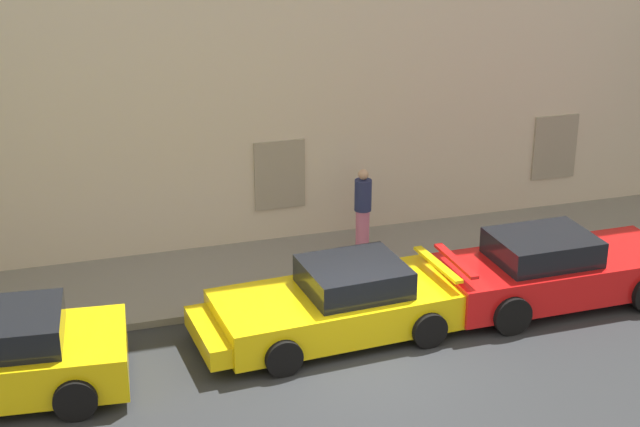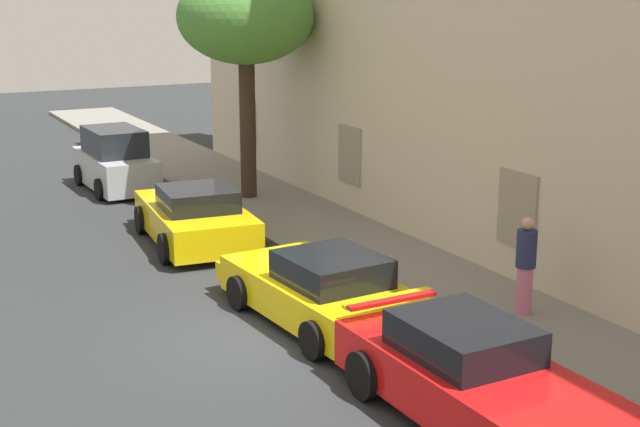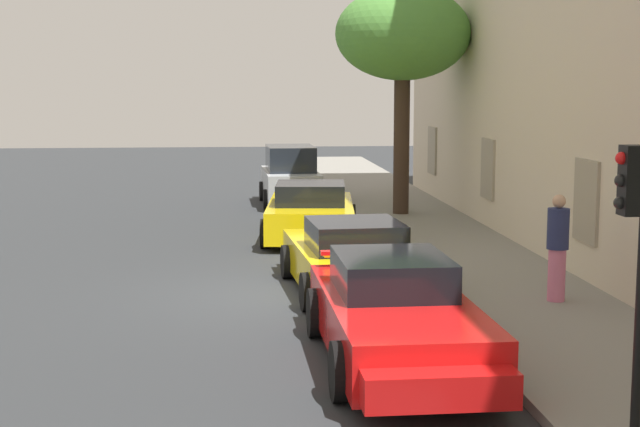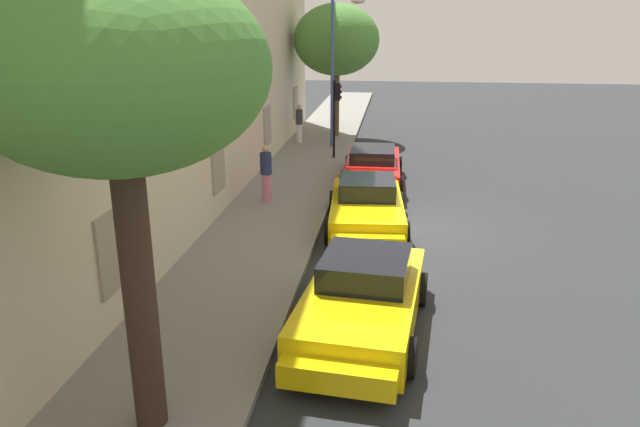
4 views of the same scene
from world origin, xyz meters
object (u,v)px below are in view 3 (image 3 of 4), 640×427
object	(u,v)px
sportscar_yellow_flank	(350,258)
sportscar_white_middle	(398,320)
traffic_light	(635,235)
hatchback_parked	(290,178)
pedestrian_strolling	(558,247)
sportscar_red_lead	(311,213)
tree_midblock	(403,36)

from	to	relation	value
sportscar_yellow_flank	sportscar_white_middle	xyz separation A→B (m)	(4.70, 0.05, 0.05)
traffic_light	sportscar_yellow_flank	bearing A→B (deg)	-168.15
hatchback_parked	pedestrian_strolling	xyz separation A→B (m)	(13.99, 3.52, 0.22)
sportscar_red_lead	hatchback_parked	xyz separation A→B (m)	(-6.36, -0.10, 0.22)
sportscar_white_middle	hatchback_parked	bearing A→B (deg)	-178.75
sportscar_red_lead	tree_midblock	world-z (taller)	tree_midblock
sportscar_yellow_flank	hatchback_parked	distance (m)	12.22
pedestrian_strolling	hatchback_parked	bearing A→B (deg)	-165.87
tree_midblock	traffic_light	world-z (taller)	tree_midblock
sportscar_white_middle	pedestrian_strolling	bearing A→B (deg)	132.85
sportscar_red_lead	tree_midblock	bearing A→B (deg)	138.57
sportscar_yellow_flank	sportscar_white_middle	bearing A→B (deg)	0.63
tree_midblock	traffic_light	bearing A→B (deg)	-2.83
sportscar_white_middle	tree_midblock	size ratio (longest dim) A/B	0.82
sportscar_yellow_flank	pedestrian_strolling	xyz separation A→B (m)	(1.77, 3.20, 0.47)
hatchback_parked	sportscar_red_lead	bearing A→B (deg)	0.90
hatchback_parked	tree_midblock	world-z (taller)	tree_midblock
traffic_light	pedestrian_strolling	xyz separation A→B (m)	(-6.32, 1.51, -1.22)
sportscar_yellow_flank	pedestrian_strolling	bearing A→B (deg)	61.04
pedestrian_strolling	sportscar_yellow_flank	bearing A→B (deg)	-118.96
sportscar_white_middle	pedestrian_strolling	size ratio (longest dim) A/B	2.86
traffic_light	tree_midblock	bearing A→B (deg)	177.17
sportscar_yellow_flank	tree_midblock	size ratio (longest dim) A/B	0.78
hatchback_parked	sportscar_yellow_flank	bearing A→B (deg)	1.49
sportscar_yellow_flank	tree_midblock	distance (m)	10.32
sportscar_red_lead	sportscar_yellow_flank	world-z (taller)	sportscar_red_lead
sportscar_yellow_flank	hatchback_parked	world-z (taller)	hatchback_parked
tree_midblock	pedestrian_strolling	bearing A→B (deg)	3.52
sportscar_yellow_flank	traffic_light	bearing A→B (deg)	11.85
sportscar_red_lead	traffic_light	size ratio (longest dim) A/B	1.56
hatchback_parked	tree_midblock	xyz separation A→B (m)	(3.23, 2.86, 4.16)
sportscar_white_middle	pedestrian_strolling	world-z (taller)	pedestrian_strolling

